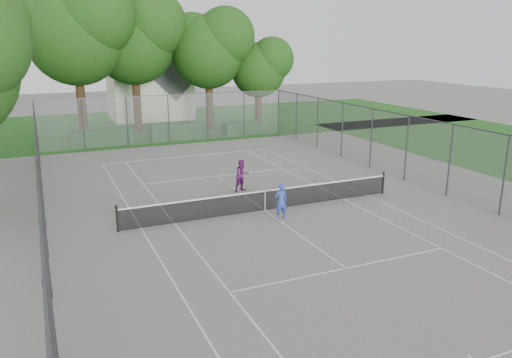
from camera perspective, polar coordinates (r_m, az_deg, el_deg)
name	(u,v)px	position (r m, az deg, el deg)	size (l,w,h in m)	color
ground	(265,210)	(22.19, 1.04, -3.62)	(120.00, 120.00, 0.00)	slate
grass_far	(145,124)	(46.45, -12.58, 6.10)	(60.00, 20.00, 0.00)	#1A4B15
court_markings	(265,210)	(22.18, 1.04, -3.60)	(11.03, 23.83, 0.01)	silver
tennis_net	(265,200)	(22.03, 1.05, -2.36)	(12.87, 0.10, 1.10)	black
perimeter_fence	(265,171)	(21.66, 1.06, 0.91)	(18.08, 34.08, 3.52)	#38383D
tree_far_left	(76,29)	(40.80, -19.87, 15.86)	(8.26, 7.55, 11.88)	#332112
tree_far_midleft	(134,34)	(42.92, -13.76, 15.75)	(7.89, 7.20, 11.34)	#332112
tree_far_midright	(209,46)	(42.96, -5.36, 14.94)	(7.00, 6.39, 10.06)	#332112
tree_far_right	(260,66)	(43.62, 0.40, 12.84)	(5.34, 4.88, 7.68)	#332112
hedge_left	(101,138)	(37.81, -17.28, 4.53)	(4.34, 1.30, 1.08)	#154216
hedge_mid	(175,131)	(38.81, -9.19, 5.39)	(3.84, 1.10, 1.21)	#154216
hedge_right	(243,128)	(40.69, -1.52, 5.86)	(3.17, 1.16, 0.95)	#154216
house	(149,80)	(49.75, -12.10, 11.01)	(7.36, 5.70, 9.16)	white
girl_player	(281,201)	(20.99, 2.87, -2.54)	(0.56, 0.37, 1.54)	blue
woman_player	(242,175)	(24.83, -1.60, 0.41)	(0.79, 0.61, 1.62)	#672267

